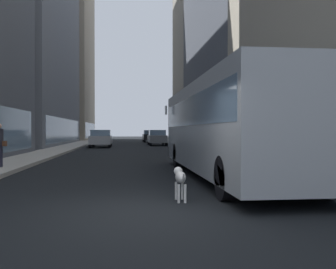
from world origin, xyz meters
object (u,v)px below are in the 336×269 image
object	(u,v)px
car_black_suv	(150,136)
dalmatian_dog	(180,178)
transit_bus	(226,124)
car_grey_wagon	(157,138)
car_silver_sedan	(101,138)

from	to	relation	value
car_black_suv	dalmatian_dog	size ratio (longest dim) A/B	4.55
transit_bus	car_grey_wagon	xyz separation A→B (m)	(0.00, 27.58, -0.96)
dalmatian_dog	transit_bus	bearing A→B (deg)	62.28
car_black_suv	car_silver_sedan	xyz separation A→B (m)	(-5.60, -15.36, 0.00)
car_grey_wagon	car_black_suv	size ratio (longest dim) A/B	0.94
car_black_suv	car_silver_sedan	size ratio (longest dim) A/B	0.99
car_silver_sedan	dalmatian_dog	distance (m)	27.93
transit_bus	car_black_suv	world-z (taller)	transit_bus
car_black_suv	car_grey_wagon	bearing A→B (deg)	-90.00
dalmatian_dog	car_grey_wagon	bearing A→B (deg)	86.16
transit_bus	car_grey_wagon	world-z (taller)	transit_bus
transit_bus	car_grey_wagon	distance (m)	27.60
transit_bus	car_silver_sedan	distance (m)	24.34
car_black_suv	car_silver_sedan	bearing A→B (deg)	-110.04
car_grey_wagon	car_silver_sedan	world-z (taller)	same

